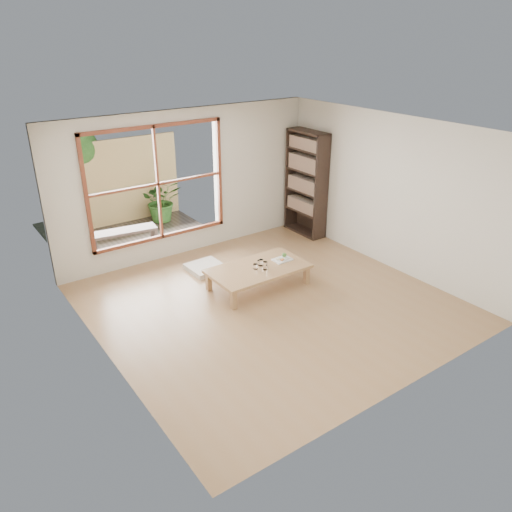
{
  "coord_description": "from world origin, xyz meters",
  "views": [
    {
      "loc": [
        -4.01,
        -5.29,
        3.85
      ],
      "look_at": [
        0.13,
        0.54,
        0.55
      ],
      "focal_mm": 35.0,
      "sensor_mm": 36.0,
      "label": 1
    }
  ],
  "objects_px": {
    "bookshelf": "(306,184)",
    "food_tray": "(283,258)",
    "low_table": "(258,270)",
    "garden_bench": "(124,233)"
  },
  "relations": [
    {
      "from": "low_table",
      "to": "food_tray",
      "type": "distance_m",
      "value": 0.5
    },
    {
      "from": "food_tray",
      "to": "garden_bench",
      "type": "distance_m",
      "value": 3.13
    },
    {
      "from": "low_table",
      "to": "bookshelf",
      "type": "xyz_separation_m",
      "value": [
        2.15,
        1.37,
        0.73
      ]
    },
    {
      "from": "food_tray",
      "to": "garden_bench",
      "type": "relative_size",
      "value": 0.25
    },
    {
      "from": "food_tray",
      "to": "low_table",
      "type": "bearing_deg",
      "value": 179.8
    },
    {
      "from": "low_table",
      "to": "bookshelf",
      "type": "relative_size",
      "value": 0.77
    },
    {
      "from": "low_table",
      "to": "bookshelf",
      "type": "distance_m",
      "value": 2.65
    },
    {
      "from": "bookshelf",
      "to": "food_tray",
      "type": "relative_size",
      "value": 6.72
    },
    {
      "from": "bookshelf",
      "to": "garden_bench",
      "type": "height_order",
      "value": "bookshelf"
    },
    {
      "from": "low_table",
      "to": "bookshelf",
      "type": "height_order",
      "value": "bookshelf"
    }
  ]
}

